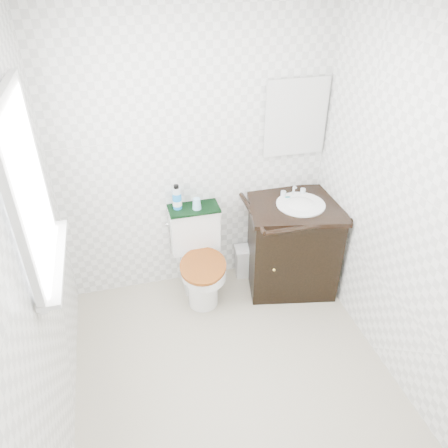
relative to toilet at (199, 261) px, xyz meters
name	(u,v)px	position (x,y,z in m)	size (l,w,h in m)	color
floor	(235,378)	(0.05, -0.97, -0.34)	(2.40, 2.40, 0.00)	beige
ceiling	(243,5)	(0.05, -0.97, 2.06)	(2.40, 2.40, 0.00)	white
wall_back	(195,156)	(0.05, 0.23, 0.86)	(2.40, 2.40, 0.00)	white
wall_front	(336,437)	(0.05, -2.17, 0.86)	(2.40, 2.40, 0.00)	white
wall_left	(31,273)	(-1.05, -0.97, 0.86)	(2.40, 2.40, 0.00)	white
wall_right	(408,215)	(1.15, -0.97, 0.86)	(2.40, 2.40, 0.00)	white
window	(26,189)	(-1.02, -0.72, 1.21)	(0.02, 0.70, 0.90)	white
mirror	(296,117)	(0.87, 0.21, 1.11)	(0.50, 0.02, 0.60)	silver
toilet	(199,261)	(0.00, 0.00, 0.00)	(0.45, 0.66, 0.78)	white
vanity	(292,242)	(0.82, -0.07, 0.09)	(0.87, 0.78, 0.92)	black
trash_bin	(246,261)	(0.47, 0.13, -0.19)	(0.22, 0.18, 0.30)	silver
towel	(194,208)	(0.00, 0.12, 0.45)	(0.41, 0.22, 0.02)	black
mouthwash_bottle	(177,198)	(-0.13, 0.15, 0.55)	(0.07, 0.07, 0.21)	#197FD4
cup	(197,204)	(0.02, 0.10, 0.50)	(0.07, 0.07, 0.09)	#96D4F5
soap_bar	(288,197)	(0.78, 0.03, 0.49)	(0.06, 0.04, 0.02)	#1A7780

